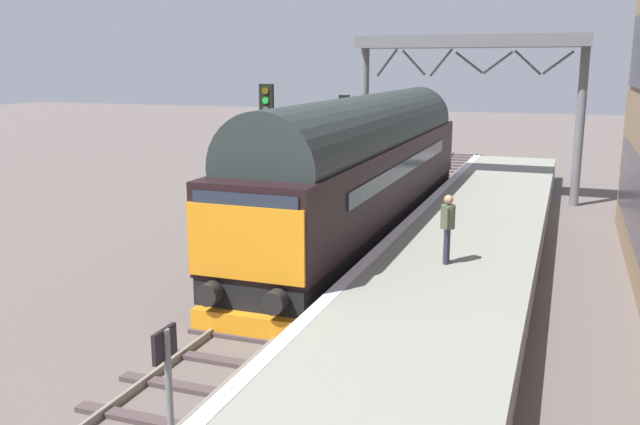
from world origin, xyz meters
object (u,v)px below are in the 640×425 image
(signal_post_near, at_px, (268,144))
(signal_post_mid, at_px, (344,137))
(diesel_locomotive, at_px, (365,164))
(waiting_passenger, at_px, (448,222))
(platform_number_sign, at_px, (167,377))

(signal_post_near, relative_size, signal_post_mid, 1.14)
(diesel_locomotive, xyz_separation_m, signal_post_mid, (-2.36, 5.08, 0.28))
(signal_post_near, height_order, waiting_passenger, signal_post_near)
(signal_post_near, xyz_separation_m, waiting_passenger, (5.94, -2.95, -1.30))
(diesel_locomotive, distance_m, signal_post_mid, 5.61)
(signal_post_near, bearing_deg, signal_post_mid, 90.00)
(waiting_passenger, bearing_deg, platform_number_sign, 169.32)
(signal_post_near, xyz_separation_m, platform_number_sign, (4.39, -12.53, -1.12))
(signal_post_near, distance_m, signal_post_mid, 7.48)
(signal_post_mid, distance_m, waiting_passenger, 12.01)
(signal_post_mid, xyz_separation_m, waiting_passenger, (5.94, -10.41, -0.77))
(diesel_locomotive, height_order, signal_post_near, signal_post_near)
(diesel_locomotive, distance_m, platform_number_sign, 15.05)
(signal_post_mid, height_order, platform_number_sign, signal_post_mid)
(signal_post_near, bearing_deg, platform_number_sign, -70.70)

